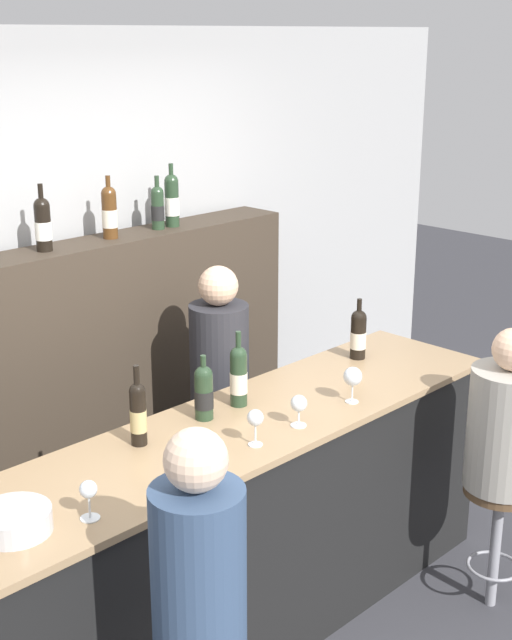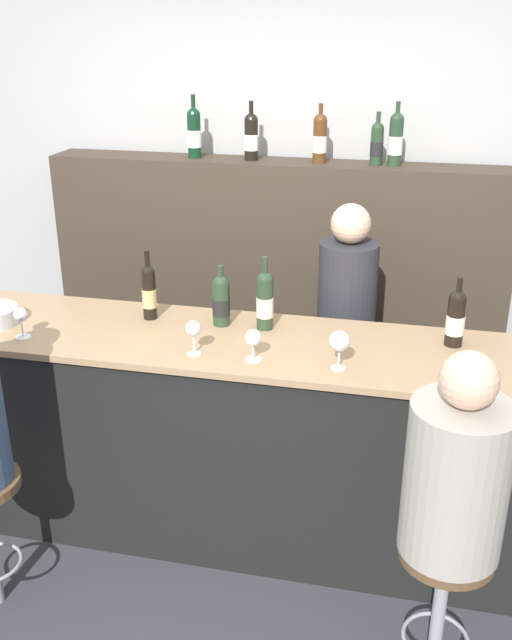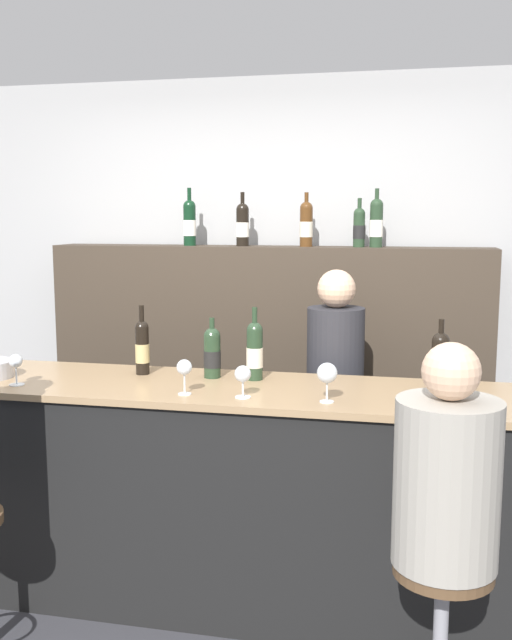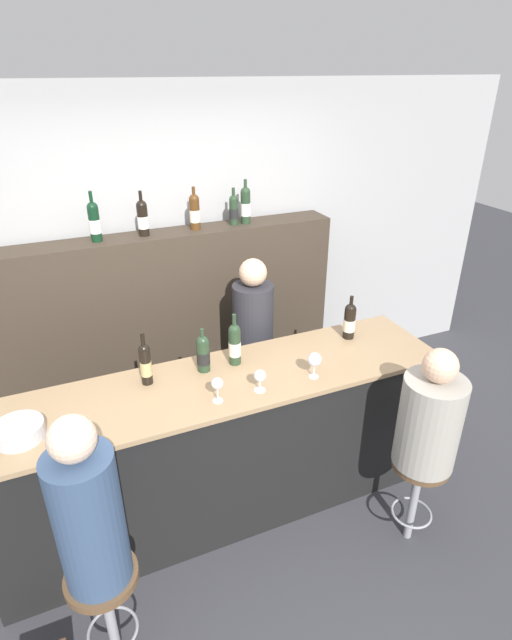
{
  "view_description": "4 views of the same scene",
  "coord_description": "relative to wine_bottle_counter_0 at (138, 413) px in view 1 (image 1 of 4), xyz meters",
  "views": [
    {
      "loc": [
        -2.35,
        -2.12,
        2.57
      ],
      "look_at": [
        0.13,
        0.34,
        1.43
      ],
      "focal_mm": 50.0,
      "sensor_mm": 36.0,
      "label": 1
    },
    {
      "loc": [
        0.75,
        -2.44,
        2.3
      ],
      "look_at": [
        0.16,
        0.23,
        1.15
      ],
      "focal_mm": 40.0,
      "sensor_mm": 36.0,
      "label": 2
    },
    {
      "loc": [
        0.83,
        -2.69,
        1.77
      ],
      "look_at": [
        0.2,
        0.23,
        1.33
      ],
      "focal_mm": 40.0,
      "sensor_mm": 36.0,
      "label": 3
    },
    {
      "loc": [
        -0.79,
        -2.02,
        2.67
      ],
      "look_at": [
        0.22,
        0.3,
        1.38
      ],
      "focal_mm": 28.0,
      "sensor_mm": 36.0,
      "label": 4
    }
  ],
  "objects": [
    {
      "name": "wine_glass_1",
      "position": [
        0.32,
        -0.33,
        -0.02
      ],
      "size": [
        0.07,
        0.07,
        0.15
      ],
      "color": "silver",
      "rests_on": "bar_counter"
    },
    {
      "name": "metal_bowl",
      "position": [
        -0.69,
        -0.23,
        -0.09
      ],
      "size": [
        0.25,
        0.25,
        0.08
      ],
      "color": "#B7B7BC",
      "rests_on": "bar_counter"
    },
    {
      "name": "bar_counter",
      "position": [
        0.4,
        -0.15,
        -0.64
      ],
      "size": [
        2.8,
        0.66,
        1.01
      ],
      "color": "black",
      "rests_on": "ground_plane"
    },
    {
      "name": "wine_bottle_counter_2",
      "position": [
        0.55,
        0.0,
        0.0
      ],
      "size": [
        0.08,
        0.08,
        0.34
      ],
      "color": "#233823",
      "rests_on": "bar_counter"
    },
    {
      "name": "wine_glass_3",
      "position": [
        0.92,
        -0.33,
        -0.02
      ],
      "size": [
        0.08,
        0.08,
        0.16
      ],
      "color": "silver",
      "rests_on": "bar_counter"
    },
    {
      "name": "wine_glass_2",
      "position": [
        0.57,
        -0.33,
        -0.04
      ],
      "size": [
        0.07,
        0.07,
        0.14
      ],
      "color": "silver",
      "rests_on": "bar_counter"
    },
    {
      "name": "guest_seated_right",
      "position": [
        1.37,
        -0.84,
        -0.21
      ],
      "size": [
        0.35,
        0.35,
        0.75
      ],
      "color": "gray",
      "rests_on": "bar_stool_right"
    },
    {
      "name": "wine_glass_0",
      "position": [
        -0.47,
        -0.33,
        -0.03
      ],
      "size": [
        0.07,
        0.07,
        0.14
      ],
      "color": "silver",
      "rests_on": "bar_counter"
    },
    {
      "name": "wall_back",
      "position": [
        0.4,
        1.23,
        0.15
      ],
      "size": [
        6.4,
        0.05,
        2.6
      ],
      "color": "#9E9E9E",
      "rests_on": "ground_plane"
    },
    {
      "name": "wine_bottle_counter_0",
      "position": [
        0.0,
        0.0,
        0.0
      ],
      "size": [
        0.07,
        0.07,
        0.33
      ],
      "color": "black",
      "rests_on": "bar_counter"
    },
    {
      "name": "wine_bottle_backbar_4",
      "position": [
        1.04,
        1.01,
        0.58
      ],
      "size": [
        0.08,
        0.08,
        0.33
      ],
      "color": "#233823",
      "rests_on": "back_bar_cabinet"
    },
    {
      "name": "wine_bottle_backbar_1",
      "position": [
        0.26,
        1.01,
        0.57
      ],
      "size": [
        0.08,
        0.08,
        0.32
      ],
      "color": "black",
      "rests_on": "back_bar_cabinet"
    },
    {
      "name": "wine_bottle_backbar_2",
      "position": [
        0.64,
        1.01,
        0.57
      ],
      "size": [
        0.08,
        0.08,
        0.31
      ],
      "color": "#4C2D14",
      "rests_on": "back_bar_cabinet"
    },
    {
      "name": "bartender",
      "position": [
        0.87,
        0.47,
        -0.45
      ],
      "size": [
        0.3,
        0.3,
        1.49
      ],
      "color": "#28282D",
      "rests_on": "ground_plane"
    },
    {
      "name": "wine_bottle_counter_3",
      "position": [
        1.38,
        0.0,
        -0.01
      ],
      "size": [
        0.08,
        0.08,
        0.31
      ],
      "color": "black",
      "rests_on": "bar_counter"
    },
    {
      "name": "wine_bottle_backbar_3",
      "position": [
        0.94,
        1.01,
        0.55
      ],
      "size": [
        0.07,
        0.07,
        0.28
      ],
      "color": "#233823",
      "rests_on": "back_bar_cabinet"
    },
    {
      "name": "bar_stool_right",
      "position": [
        1.37,
        -0.84,
        -0.67
      ],
      "size": [
        0.33,
        0.33,
        0.62
      ],
      "color": "gray",
      "rests_on": "ground_plane"
    },
    {
      "name": "back_bar_cabinet",
      "position": [
        0.4,
        1.01,
        -0.36
      ],
      "size": [
        2.62,
        0.28,
        1.59
      ],
      "color": "#382D23",
      "rests_on": "ground_plane"
    },
    {
      "name": "guest_seated_left",
      "position": [
        -0.44,
        -0.84,
        -0.14
      ],
      "size": [
        0.29,
        0.29,
        0.88
      ],
      "color": "#334766",
      "rests_on": "bar_stool_left"
    },
    {
      "name": "wine_bottle_counter_1",
      "position": [
        0.35,
        -0.0,
        -0.01
      ],
      "size": [
        0.08,
        0.08,
        0.28
      ],
      "color": "#233823",
      "rests_on": "bar_counter"
    }
  ]
}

